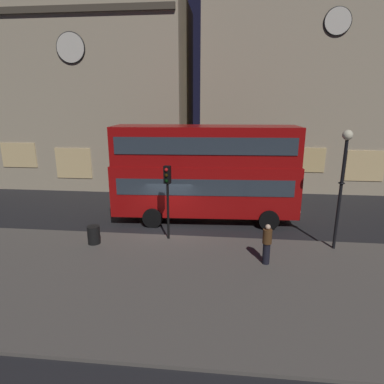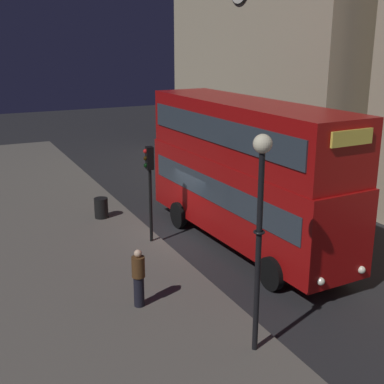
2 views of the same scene
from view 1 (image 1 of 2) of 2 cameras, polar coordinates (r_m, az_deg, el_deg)
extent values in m
plane|color=#232326|center=(17.87, -4.03, -6.64)|extent=(80.00, 80.00, 0.00)
cube|color=#5B564F|center=(13.22, -8.06, -14.88)|extent=(44.00, 8.53, 0.12)
cube|color=tan|center=(30.77, -16.88, 15.96)|extent=(16.46, 9.97, 14.66)
cube|color=#473F33|center=(26.83, -22.56, 27.60)|extent=(16.13, 0.24, 0.44)
cube|color=#F2D18C|center=(28.68, -28.18, 5.74)|extent=(2.81, 0.06, 1.89)
cube|color=#F2D18C|center=(26.57, -20.13, 4.77)|extent=(2.81, 0.06, 2.32)
cube|color=#F9E09E|center=(24.92, -11.03, 5.36)|extent=(2.81, 0.06, 2.21)
cylinder|color=silver|center=(26.14, -20.60, 22.69)|extent=(1.99, 0.12, 1.99)
torus|color=black|center=(26.14, -20.60, 22.69)|extent=(2.11, 0.12, 2.11)
cube|color=tan|center=(29.52, 18.80, 20.17)|extent=(15.86, 8.40, 19.08)
cube|color=#E5C67F|center=(24.91, 9.96, 6.17)|extent=(2.71, 0.06, 2.17)
cube|color=#E5C67F|center=(25.58, 19.47, 5.32)|extent=(2.71, 0.06, 1.81)
cube|color=#F2D18C|center=(26.95, 28.19, 4.06)|extent=(2.71, 0.06, 2.25)
cylinder|color=silver|center=(26.04, 24.30, 25.74)|extent=(1.69, 0.12, 1.69)
torus|color=black|center=(26.04, 24.30, 25.74)|extent=(1.81, 0.12, 1.81)
cube|color=#9E0C0C|center=(18.65, 2.24, 0.69)|extent=(10.50, 3.00, 2.83)
cube|color=#9E0C0C|center=(18.18, 2.32, 8.24)|extent=(10.29, 2.94, 2.11)
cube|color=#2D3842|center=(18.56, 2.25, 1.74)|extent=(9.67, 3.02, 0.90)
cube|color=#2D3842|center=(18.16, 2.32, 8.57)|extent=(9.67, 3.02, 0.90)
cube|color=#F2D84C|center=(18.76, 18.48, 9.48)|extent=(0.15, 1.50, 0.44)
sphere|color=white|center=(20.33, 17.12, -1.88)|extent=(0.24, 0.24, 0.24)
sphere|color=white|center=(18.83, 18.26, -3.34)|extent=(0.24, 0.24, 0.24)
cylinder|color=black|center=(20.55, 12.17, -2.37)|extent=(1.10, 0.29, 1.09)
cylinder|color=black|center=(18.13, 13.39, -4.87)|extent=(1.10, 0.29, 1.09)
cylinder|color=black|center=(20.52, -5.75, -2.11)|extent=(1.10, 0.29, 1.09)
cylinder|color=black|center=(18.10, -6.99, -4.58)|extent=(1.10, 0.29, 1.09)
cylinder|color=black|center=(15.98, -4.24, -3.44)|extent=(0.12, 0.12, 2.85)
cube|color=black|center=(15.49, -4.37, 3.05)|extent=(0.35, 0.29, 0.85)
sphere|color=red|center=(15.29, -4.56, 3.93)|extent=(0.17, 0.17, 0.17)
sphere|color=black|center=(15.35, -4.53, 2.94)|extent=(0.17, 0.17, 0.17)
sphere|color=black|center=(15.41, -4.51, 1.96)|extent=(0.17, 0.17, 0.17)
cylinder|color=black|center=(15.96, 24.59, -0.71)|extent=(0.14, 0.14, 5.06)
torus|color=black|center=(15.82, 24.84, 1.44)|extent=(0.28, 0.28, 0.06)
sphere|color=#F9EFC6|center=(15.50, 25.72, 9.03)|extent=(0.44, 0.44, 0.44)
cylinder|color=black|center=(14.21, 12.93, -10.48)|extent=(0.31, 0.31, 0.93)
cylinder|color=#513319|center=(13.90, 13.13, -7.61)|extent=(0.38, 0.38, 0.61)
sphere|color=beige|center=(13.74, 13.23, -6.01)|extent=(0.22, 0.22, 0.22)
cylinder|color=black|center=(16.43, -16.91, -7.22)|extent=(0.59, 0.59, 0.88)
camera|label=2|loc=(16.86, 68.45, 9.08)|focal=48.46mm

